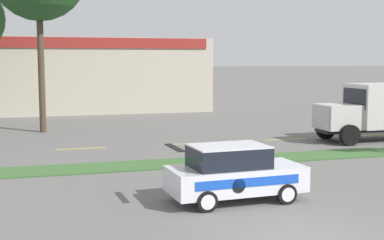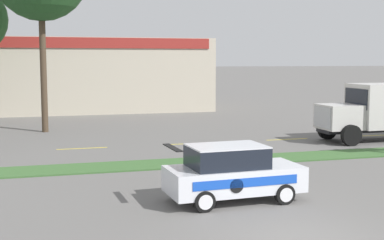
{
  "view_description": "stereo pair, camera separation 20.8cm",
  "coord_description": "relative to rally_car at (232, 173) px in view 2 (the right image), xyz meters",
  "views": [
    {
      "loc": [
        -5.96,
        -11.23,
        4.26
      ],
      "look_at": [
        0.0,
        9.08,
        1.86
      ],
      "focal_mm": 50.0,
      "sensor_mm": 36.0,
      "label": 1
    },
    {
      "loc": [
        -5.76,
        -11.29,
        4.26
      ],
      "look_at": [
        0.0,
        9.08,
        1.86
      ],
      "focal_mm": 50.0,
      "sensor_mm": 36.0,
      "label": 2
    }
  ],
  "objects": [
    {
      "name": "ground_plane",
      "position": [
        0.3,
        -3.57,
        -0.87
      ],
      "size": [
        600.0,
        600.0,
        0.0
      ],
      "primitive_type": "plane",
      "color": "slate"
    },
    {
      "name": "grass_verge",
      "position": [
        0.3,
        6.03,
        -0.84
      ],
      "size": [
        120.0,
        1.97,
        0.06
      ],
      "primitive_type": "cube",
      "color": "#3D6633",
      "rests_on": "ground_plane"
    },
    {
      "name": "centre_line_3",
      "position": [
        -3.65,
        11.01,
        -0.87
      ],
      "size": [
        2.4,
        0.14,
        0.01
      ],
      "primitive_type": "cube",
      "color": "yellow",
      "rests_on": "ground_plane"
    },
    {
      "name": "centre_line_4",
      "position": [
        1.75,
        11.01,
        -0.87
      ],
      "size": [
        2.4,
        0.14,
        0.01
      ],
      "primitive_type": "cube",
      "color": "yellow",
      "rests_on": "ground_plane"
    },
    {
      "name": "centre_line_5",
      "position": [
        7.15,
        11.01,
        -0.87
      ],
      "size": [
        2.4,
        0.14,
        0.01
      ],
      "primitive_type": "cube",
      "color": "yellow",
      "rests_on": "ground_plane"
    },
    {
      "name": "centre_line_6",
      "position": [
        12.55,
        11.01,
        -0.87
      ],
      "size": [
        2.4,
        0.14,
        0.01
      ],
      "primitive_type": "cube",
      "color": "yellow",
      "rests_on": "ground_plane"
    },
    {
      "name": "rally_car",
      "position": [
        0.0,
        0.0,
        0.0
      ],
      "size": [
        4.16,
        2.06,
        1.75
      ],
      "color": "silver",
      "rests_on": "ground_plane"
    },
    {
      "name": "store_building_backdrop",
      "position": [
        -4.13,
        32.5,
        2.12
      ],
      "size": [
        24.76,
        12.1,
        5.97
      ],
      "color": "#BCB29E",
      "rests_on": "ground_plane"
    }
  ]
}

